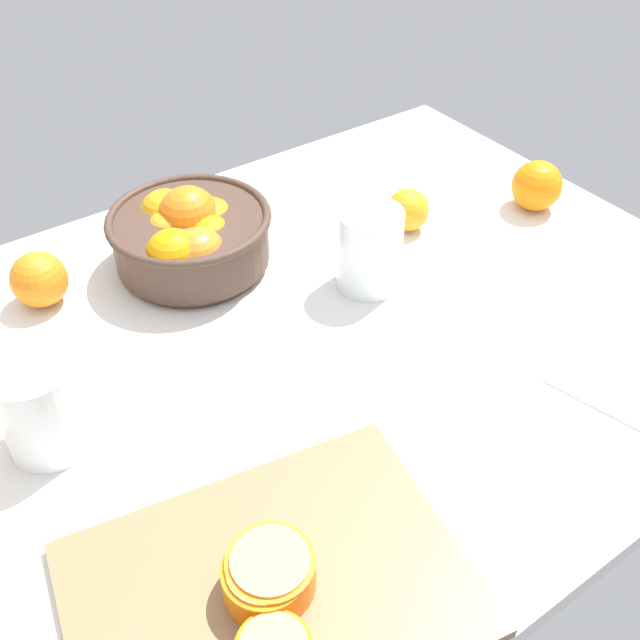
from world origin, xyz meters
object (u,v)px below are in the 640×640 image
at_px(cutting_board, 270,588).
at_px(spoon, 629,422).
at_px(second_glass, 369,254).
at_px(orange_half_0, 271,572).
at_px(loose_orange_2, 537,186).
at_px(loose_orange_3, 408,210).
at_px(juice_glass, 42,410).
at_px(orange_half_2, 266,579).
at_px(loose_orange_1, 39,279).
at_px(fruit_bowl, 190,236).

height_order(cutting_board, spoon, cutting_board).
distance_m(second_glass, orange_half_0, 0.47).
bearing_deg(loose_orange_2, second_glass, -179.35).
distance_m(second_glass, cutting_board, 0.47).
relative_size(orange_half_0, loose_orange_3, 1.25).
distance_m(juice_glass, orange_half_2, 0.31).
relative_size(orange_half_0, loose_orange_1, 1.08).
xyz_separation_m(second_glass, orange_half_0, (-0.35, -0.31, -0.02)).
distance_m(cutting_board, orange_half_2, 0.03).
distance_m(cutting_board, orange_half_0, 0.03).
height_order(fruit_bowl, cutting_board, fruit_bowl).
bearing_deg(juice_glass, orange_half_0, -70.52).
bearing_deg(loose_orange_1, orange_half_2, -88.11).
distance_m(loose_orange_1, loose_orange_3, 0.53).
relative_size(orange_half_2, loose_orange_1, 1.05).
relative_size(orange_half_2, spoon, 0.50).
bearing_deg(fruit_bowl, loose_orange_3, -17.71).
relative_size(loose_orange_1, loose_orange_2, 0.96).
relative_size(cutting_board, loose_orange_3, 5.55).
bearing_deg(orange_half_2, cutting_board, 34.48).
xyz_separation_m(fruit_bowl, cutting_board, (-0.18, -0.48, -0.05)).
distance_m(fruit_bowl, spoon, 0.61).
bearing_deg(fruit_bowl, juice_glass, -144.66).
bearing_deg(juice_glass, loose_orange_1, 72.24).
bearing_deg(orange_half_0, orange_half_2, -160.52).
bearing_deg(spoon, orange_half_0, 172.19).
bearing_deg(second_glass, spoon, -77.72).
relative_size(fruit_bowl, second_glass, 1.97).
relative_size(juice_glass, loose_orange_3, 1.76).
bearing_deg(loose_orange_1, cutting_board, -87.56).
bearing_deg(loose_orange_2, loose_orange_1, 163.29).
xyz_separation_m(fruit_bowl, loose_orange_2, (0.51, -0.17, -0.01)).
distance_m(orange_half_0, loose_orange_2, 0.76).
bearing_deg(loose_orange_3, orange_half_2, -141.76).
relative_size(juice_glass, loose_orange_1, 1.52).
xyz_separation_m(second_glass, spoon, (0.08, -0.37, -0.05)).
xyz_separation_m(orange_half_2, loose_orange_2, (0.69, 0.32, 0.01)).
relative_size(juice_glass, orange_half_2, 1.44).
distance_m(juice_glass, loose_orange_2, 0.79).
relative_size(second_glass, cutting_board, 0.32).
bearing_deg(cutting_board, spoon, -7.90).
height_order(second_glass, loose_orange_1, second_glass).
bearing_deg(second_glass, loose_orange_1, 150.10).
bearing_deg(juice_glass, loose_orange_2, 2.01).
bearing_deg(loose_orange_3, loose_orange_2, -19.21).
distance_m(fruit_bowl, juice_glass, 0.34).
height_order(fruit_bowl, loose_orange_2, fruit_bowl).
bearing_deg(orange_half_2, loose_orange_3, 38.24).
bearing_deg(loose_orange_2, juice_glass, -177.99).
bearing_deg(loose_orange_3, loose_orange_1, 164.29).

